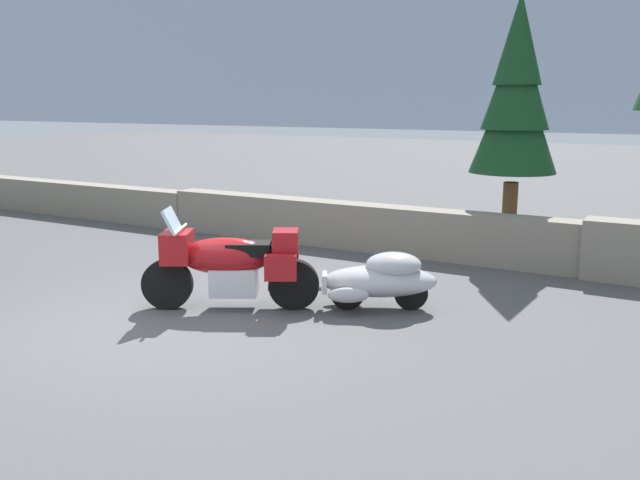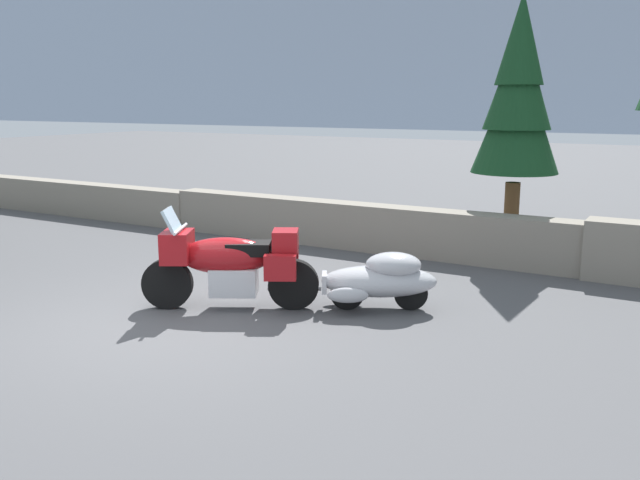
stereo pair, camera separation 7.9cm
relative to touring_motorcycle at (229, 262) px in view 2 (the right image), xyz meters
name	(u,v)px [view 2 (the right image)]	position (x,y,z in m)	size (l,w,h in m)	color
ground_plane	(164,325)	(-0.28, -0.96, -0.62)	(80.00, 80.00, 0.00)	#4C4C4F
stone_guard_wall	(385,229)	(0.34, 4.09, -0.20)	(24.00, 0.59, 0.92)	gray
touring_motorcycle	(229,262)	(0.00, 0.00, 0.00)	(2.09, 1.40, 1.33)	black
car_shaped_trailer	(380,279)	(1.71, 0.95, -0.21)	(2.10, 1.39, 0.76)	black
pine_tree_secondary	(518,94)	(2.32, 5.01, 2.17)	(1.48, 1.48, 4.46)	brown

